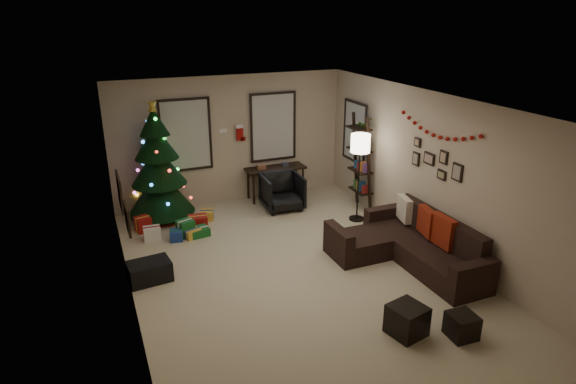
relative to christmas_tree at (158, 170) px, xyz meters
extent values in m
plane|color=#C0B191|center=(1.61, -3.08, -1.00)|extent=(7.00, 7.00, 0.00)
plane|color=white|center=(1.61, -3.08, 1.70)|extent=(7.00, 7.00, 0.00)
plane|color=#C1AC93|center=(1.61, 0.42, 0.35)|extent=(5.00, 0.00, 5.00)
plane|color=#C1AC93|center=(1.61, -6.58, 0.35)|extent=(5.00, 0.00, 5.00)
plane|color=#C1AC93|center=(-0.89, -3.08, 0.35)|extent=(0.00, 7.00, 7.00)
plane|color=#C1AC93|center=(4.11, -3.08, 0.35)|extent=(0.00, 7.00, 7.00)
cube|color=#728CB2|center=(0.66, 0.39, 0.55)|extent=(0.94, 0.02, 1.35)
cube|color=beige|center=(0.66, 0.39, 0.55)|extent=(0.94, 0.03, 1.35)
cube|color=#728CB2|center=(2.56, 0.39, 0.55)|extent=(0.94, 0.02, 1.35)
cube|color=beige|center=(2.56, 0.39, 0.55)|extent=(0.94, 0.03, 1.35)
cube|color=#728CB2|center=(4.08, -0.53, 0.50)|extent=(0.05, 0.27, 1.17)
cube|color=beige|center=(4.08, -0.53, 0.50)|extent=(0.05, 0.45, 1.17)
cylinder|color=black|center=(0.00, 0.00, -0.86)|extent=(0.10, 0.10, 0.29)
cone|color=black|center=(0.00, 0.00, -0.43)|extent=(1.30, 1.30, 0.91)
cone|color=black|center=(0.00, 0.00, 0.10)|extent=(1.07, 1.07, 0.76)
cone|color=black|center=(0.00, 0.00, 0.58)|extent=(0.84, 0.84, 0.67)
cone|color=black|center=(0.00, 0.00, 0.96)|extent=(0.57, 0.57, 0.53)
cylinder|color=maroon|center=(0.00, 0.00, -0.98)|extent=(1.05, 1.05, 0.04)
cube|color=maroon|center=(0.56, -0.73, -0.89)|extent=(0.35, 0.28, 0.22)
cube|color=#14591E|center=(0.26, -1.03, -0.85)|extent=(0.28, 0.25, 0.30)
cube|color=gold|center=(0.81, -0.43, -0.91)|extent=(0.25, 0.30, 0.18)
cube|color=silver|center=(-0.34, -0.98, -0.88)|extent=(0.30, 0.22, 0.25)
cube|color=navy|center=(0.06, -1.18, -0.90)|extent=(0.22, 0.22, 0.20)
cube|color=maroon|center=(-0.44, -0.53, -0.86)|extent=(0.26, 0.26, 0.28)
cube|color=#14591E|center=(0.46, -1.13, -0.93)|extent=(0.40, 0.30, 0.15)
cube|color=gold|center=(0.35, -1.17, -0.92)|extent=(0.30, 0.23, 0.16)
cube|color=black|center=(3.64, -3.61, -0.82)|extent=(0.78, 2.08, 0.36)
cube|color=black|center=(3.93, -3.61, -0.41)|extent=(0.20, 2.08, 0.46)
cube|color=black|center=(3.64, -4.75, -0.72)|extent=(0.78, 0.20, 0.57)
cube|color=black|center=(3.64, -2.46, -0.72)|extent=(0.78, 0.20, 0.57)
cube|color=black|center=(2.88, -2.96, -0.82)|extent=(0.74, 0.78, 0.36)
cube|color=black|center=(2.42, -2.96, -0.72)|extent=(0.18, 0.78, 0.57)
cube|color=maroon|center=(3.82, -3.82, -0.36)|extent=(0.14, 0.50, 0.50)
cube|color=maroon|center=(3.82, -3.41, -0.36)|extent=(0.21, 0.47, 0.46)
cube|color=beige|center=(3.82, -2.79, -0.37)|extent=(0.22, 0.44, 0.43)
cube|color=black|center=(2.28, -5.07, -0.80)|extent=(0.51, 0.51, 0.40)
cube|color=black|center=(2.89, -5.40, -0.84)|extent=(0.36, 0.36, 0.32)
cube|color=black|center=(2.51, 0.14, -0.32)|extent=(1.31, 0.47, 0.05)
cylinder|color=black|center=(1.93, -0.05, -0.67)|extent=(0.05, 0.05, 0.65)
cylinder|color=black|center=(1.93, 0.33, -0.67)|extent=(0.05, 0.05, 0.65)
cylinder|color=black|center=(3.09, -0.05, -0.67)|extent=(0.05, 0.05, 0.65)
cylinder|color=black|center=(3.09, 0.33, -0.67)|extent=(0.05, 0.05, 0.65)
imported|color=black|center=(2.40, -0.51, -0.63)|extent=(0.76, 0.72, 0.75)
cube|color=black|center=(3.93, -1.38, 0.00)|extent=(0.05, 0.05, 2.01)
cube|color=black|center=(3.93, -0.84, 0.00)|extent=(0.05, 0.05, 2.01)
cube|color=black|center=(3.90, -1.11, -0.61)|extent=(0.30, 0.56, 0.03)
cube|color=black|center=(3.90, -1.11, -0.17)|extent=(0.30, 0.56, 0.03)
cube|color=black|center=(3.90, -1.11, 0.28)|extent=(0.30, 0.56, 0.03)
cube|color=black|center=(3.90, -1.11, 0.73)|extent=(0.30, 0.56, 0.03)
imported|color=#4C4C4C|center=(3.91, -1.12, 0.80)|extent=(0.55, 0.54, 0.46)
cylinder|color=black|center=(3.56, -1.62, -0.98)|extent=(0.30, 0.30, 0.03)
cylinder|color=black|center=(3.56, -1.62, -0.24)|extent=(0.03, 0.03, 1.46)
cylinder|color=white|center=(3.56, -1.62, 0.57)|extent=(0.37, 0.37, 0.35)
cube|color=black|center=(-0.87, -2.42, 0.50)|extent=(0.04, 0.60, 0.50)
cube|color=tan|center=(-0.87, -2.42, 0.50)|extent=(0.01, 0.54, 0.45)
cube|color=black|center=(-0.87, -3.47, 0.51)|extent=(0.04, 0.45, 0.35)
cube|color=#C1AC93|center=(-0.87, -3.47, 0.51)|extent=(0.01, 0.40, 0.31)
cube|color=black|center=(4.09, -3.68, 0.55)|extent=(0.03, 0.22, 0.28)
cube|color=black|center=(4.09, -3.33, 0.70)|extent=(0.03, 0.18, 0.22)
cube|color=black|center=(4.09, -3.33, 0.40)|extent=(0.03, 0.20, 0.16)
cube|color=black|center=(4.09, -2.98, 0.58)|extent=(0.03, 0.26, 0.20)
cube|color=black|center=(4.09, -2.63, 0.48)|extent=(0.03, 0.18, 0.24)
cube|color=black|center=(4.09, -2.63, 0.78)|extent=(0.03, 0.16, 0.16)
cube|color=#990F0C|center=(1.46, 0.45, 0.41)|extent=(0.14, 0.04, 0.30)
cube|color=white|center=(1.46, 0.45, 0.56)|extent=(0.16, 0.05, 0.08)
cube|color=#990F0C|center=(1.53, 0.45, 0.28)|extent=(0.10, 0.04, 0.08)
cube|color=#990F0C|center=(1.79, 0.35, 0.49)|extent=(0.14, 0.04, 0.30)
cube|color=white|center=(1.79, 0.35, 0.64)|extent=(0.16, 0.05, 0.08)
cube|color=#990F0C|center=(1.86, 0.35, 0.36)|extent=(0.10, 0.04, 0.08)
cube|color=black|center=(-0.59, -2.43, -0.84)|extent=(0.68, 0.49, 0.32)
camera|label=1|loc=(-1.20, -9.40, 2.95)|focal=30.65mm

